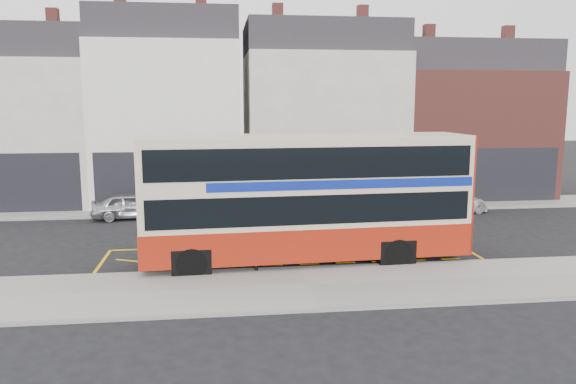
{
  "coord_description": "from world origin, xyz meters",
  "views": [
    {
      "loc": [
        -2.7,
        -18.93,
        5.79
      ],
      "look_at": [
        -0.1,
        2.0,
        2.39
      ],
      "focal_mm": 35.0,
      "sensor_mm": 36.0,
      "label": 1
    }
  ],
  "objects": [
    {
      "name": "terrace_right",
      "position": [
        12.5,
        14.99,
        4.57
      ],
      "size": [
        9.0,
        8.01,
        10.3
      ],
      "color": "brown",
      "rests_on": "ground"
    },
    {
      "name": "ground",
      "position": [
        0.0,
        0.0,
        0.0
      ],
      "size": [
        120.0,
        120.0,
        0.0
      ],
      "primitive_type": "plane",
      "color": "black",
      "rests_on": "ground"
    },
    {
      "name": "terrace_far_left",
      "position": [
        -13.5,
        14.99,
        4.82
      ],
      "size": [
        8.0,
        8.01,
        10.8
      ],
      "color": "silver",
      "rests_on": "ground"
    },
    {
      "name": "bus_stop_post",
      "position": [
        -1.43,
        -0.59,
        2.08
      ],
      "size": [
        0.81,
        0.14,
        3.24
      ],
      "rotation": [
        0.0,
        0.0,
        0.02
      ],
      "color": "black",
      "rests_on": "pavement"
    },
    {
      "name": "car_silver",
      "position": [
        -7.09,
        9.38,
        0.66
      ],
      "size": [
        4.03,
        2.08,
        1.31
      ],
      "primitive_type": "imported",
      "rotation": [
        0.0,
        0.0,
        1.71
      ],
      "color": "#ACACB1",
      "rests_on": "ground"
    },
    {
      "name": "terrace_left",
      "position": [
        -5.5,
        14.99,
        5.32
      ],
      "size": [
        8.0,
        8.01,
        11.8
      ],
      "color": "white",
      "rests_on": "ground"
    },
    {
      "name": "car_white",
      "position": [
        9.26,
        8.76,
        0.61
      ],
      "size": [
        4.5,
        2.61,
        1.23
      ],
      "primitive_type": "imported",
      "rotation": [
        0.0,
        0.0,
        1.79
      ],
      "color": "white",
      "rests_on": "ground"
    },
    {
      "name": "street_tree_right",
      "position": [
        7.16,
        10.62,
        3.32
      ],
      "size": [
        2.26,
        2.26,
        4.88
      ],
      "color": "black",
      "rests_on": "ground"
    },
    {
      "name": "car_grey",
      "position": [
        1.96,
        9.1,
        0.61
      ],
      "size": [
        3.83,
        1.72,
        1.22
      ],
      "primitive_type": "imported",
      "rotation": [
        0.0,
        0.0,
        1.69
      ],
      "color": "#404148",
      "rests_on": "ground"
    },
    {
      "name": "kerb",
      "position": [
        0.0,
        -0.38,
        0.07
      ],
      "size": [
        40.0,
        0.15,
        0.15
      ],
      "primitive_type": "cube",
      "color": "gray",
      "rests_on": "ground"
    },
    {
      "name": "pavement",
      "position": [
        0.0,
        -2.3,
        0.07
      ],
      "size": [
        40.0,
        4.0,
        0.15
      ],
      "primitive_type": "cube",
      "color": "gray",
      "rests_on": "ground"
    },
    {
      "name": "double_decker_bus",
      "position": [
        0.41,
        0.6,
        2.43
      ],
      "size": [
        11.7,
        3.24,
        4.63
      ],
      "rotation": [
        0.0,
        0.0,
        0.05
      ],
      "color": "beige",
      "rests_on": "ground"
    },
    {
      "name": "road_markings",
      "position": [
        0.0,
        1.6,
        0.01
      ],
      "size": [
        14.0,
        3.4,
        0.01
      ],
      "primitive_type": null,
      "color": "#F6B60C",
      "rests_on": "ground"
    },
    {
      "name": "terrace_green_shop",
      "position": [
        3.5,
        14.99,
        5.07
      ],
      "size": [
        9.0,
        8.01,
        11.3
      ],
      "color": "silver",
      "rests_on": "ground"
    },
    {
      "name": "far_pavement",
      "position": [
        0.0,
        11.0,
        0.07
      ],
      "size": [
        50.0,
        3.0,
        0.15
      ],
      "primitive_type": "cube",
      "color": "gray",
      "rests_on": "ground"
    }
  ]
}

